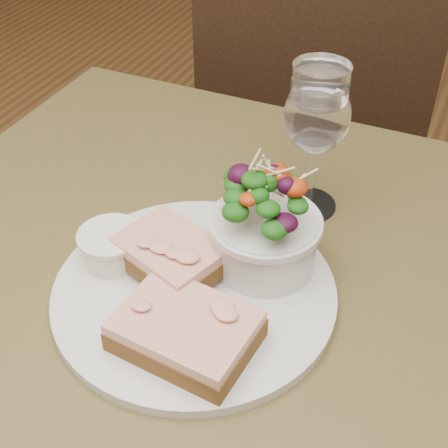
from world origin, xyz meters
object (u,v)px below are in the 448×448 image
at_px(sandwich_back, 171,254).
at_px(sandwich_front, 186,330).
at_px(chair_far, 303,212).
at_px(wine_glass, 317,120).
at_px(dinner_plate, 194,292).
at_px(salad_bowl, 266,221).
at_px(cafe_table, 203,344).
at_px(ramekin, 111,245).

bearing_deg(sandwich_back, sandwich_front, -35.05).
xyz_separation_m(chair_far, wine_glass, (0.15, -0.55, 0.58)).
bearing_deg(dinner_plate, salad_bowl, 51.69).
bearing_deg(salad_bowl, cafe_table, -138.62).
height_order(cafe_table, wine_glass, wine_glass).
xyz_separation_m(sandwich_front, sandwich_back, (-0.06, 0.08, 0.01)).
relative_size(ramekin, wine_glass, 0.38).
xyz_separation_m(sandwich_back, salad_bowl, (0.09, 0.05, 0.04)).
distance_m(cafe_table, wine_glass, 0.29).
height_order(sandwich_front, salad_bowl, salad_bowl).
xyz_separation_m(cafe_table, dinner_plate, (0.00, -0.02, 0.11)).
height_order(cafe_table, chair_far, chair_far).
relative_size(dinner_plate, wine_glass, 1.70).
bearing_deg(dinner_plate, chair_far, 96.67).
distance_m(sandwich_back, ramekin, 0.07).
distance_m(cafe_table, salad_bowl, 0.19).
bearing_deg(chair_far, sandwich_front, 85.49).
xyz_separation_m(dinner_plate, ramekin, (-0.10, 0.00, 0.03)).
bearing_deg(chair_far, salad_bowl, 89.24).
height_order(dinner_plate, salad_bowl, salad_bowl).
distance_m(dinner_plate, wine_glass, 0.24).
height_order(ramekin, salad_bowl, salad_bowl).
distance_m(sandwich_front, salad_bowl, 0.14).
relative_size(sandwich_front, salad_bowl, 1.07).
relative_size(chair_far, wine_glass, 5.14).
relative_size(cafe_table, sandwich_front, 5.91).
relative_size(sandwich_back, wine_glass, 0.74).
bearing_deg(sandwich_front, ramekin, 155.70).
height_order(cafe_table, sandwich_back, sandwich_back).
bearing_deg(wine_glass, chair_far, 105.15).
height_order(cafe_table, dinner_plate, dinner_plate).
relative_size(ramekin, salad_bowl, 0.52).
relative_size(chair_far, sandwich_front, 6.64).
distance_m(chair_far, ramekin, 0.88).
bearing_deg(sandwich_front, sandwich_back, 131.09).
bearing_deg(salad_bowl, chair_far, 101.60).
relative_size(sandwich_front, ramekin, 2.04).
xyz_separation_m(chair_far, salad_bowl, (0.14, -0.68, 0.53)).
bearing_deg(chair_far, sandwich_back, 81.79).
bearing_deg(dinner_plate, sandwich_back, 156.86).
distance_m(sandwich_back, salad_bowl, 0.11).
xyz_separation_m(chair_far, sandwich_back, (0.05, -0.73, 0.49)).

